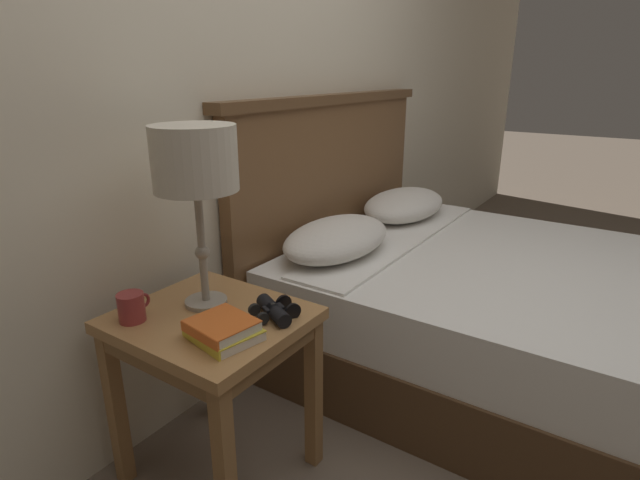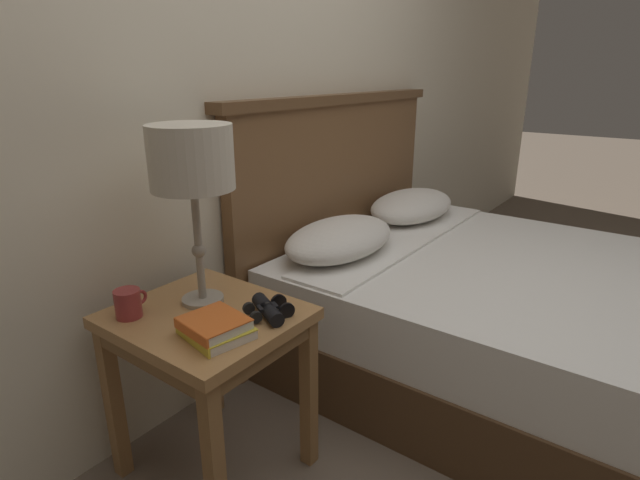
{
  "view_description": "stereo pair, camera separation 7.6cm",
  "coord_description": "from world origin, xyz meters",
  "px_view_note": "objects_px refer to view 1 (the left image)",
  "views": [
    {
      "loc": [
        -1.43,
        -0.49,
        1.27
      ],
      "look_at": [
        0.01,
        0.48,
        0.68
      ],
      "focal_mm": 28.0,
      "sensor_mm": 36.0,
      "label": 1
    },
    {
      "loc": [
        -1.38,
        -0.55,
        1.27
      ],
      "look_at": [
        0.01,
        0.48,
        0.68
      ],
      "focal_mm": 28.0,
      "sensor_mm": 36.0,
      "label": 2
    }
  ],
  "objects_px": {
    "bed": "(481,302)",
    "binoculars_pair": "(274,310)",
    "nightstand": "(212,340)",
    "coffee_mug": "(132,307)",
    "book_stacked_on_top": "(221,326)",
    "table_lamp": "(195,164)",
    "book_on_nightstand": "(224,334)"
  },
  "relations": [
    {
      "from": "bed",
      "to": "binoculars_pair",
      "type": "distance_m",
      "value": 1.13
    },
    {
      "from": "nightstand",
      "to": "coffee_mug",
      "type": "relative_size",
      "value": 5.59
    },
    {
      "from": "book_stacked_on_top",
      "to": "binoculars_pair",
      "type": "relative_size",
      "value": 1.13
    },
    {
      "from": "nightstand",
      "to": "binoculars_pair",
      "type": "relative_size",
      "value": 3.57
    },
    {
      "from": "nightstand",
      "to": "binoculars_pair",
      "type": "bearing_deg",
      "value": -60.43
    },
    {
      "from": "table_lamp",
      "to": "book_on_nightstand",
      "type": "bearing_deg",
      "value": -122.3
    },
    {
      "from": "binoculars_pair",
      "to": "coffee_mug",
      "type": "xyz_separation_m",
      "value": [
        -0.25,
        0.33,
        0.02
      ]
    },
    {
      "from": "bed",
      "to": "table_lamp",
      "type": "bearing_deg",
      "value": 152.88
    },
    {
      "from": "table_lamp",
      "to": "book_stacked_on_top",
      "type": "bearing_deg",
      "value": -123.7
    },
    {
      "from": "bed",
      "to": "coffee_mug",
      "type": "xyz_separation_m",
      "value": [
        -1.29,
        0.65,
        0.32
      ]
    },
    {
      "from": "nightstand",
      "to": "book_on_nightstand",
      "type": "height_order",
      "value": "book_on_nightstand"
    },
    {
      "from": "bed",
      "to": "coffee_mug",
      "type": "bearing_deg",
      "value": 153.1
    },
    {
      "from": "nightstand",
      "to": "book_stacked_on_top",
      "type": "distance_m",
      "value": 0.2
    },
    {
      "from": "table_lamp",
      "to": "book_on_nightstand",
      "type": "distance_m",
      "value": 0.48
    },
    {
      "from": "bed",
      "to": "book_stacked_on_top",
      "type": "relative_size",
      "value": 9.77
    },
    {
      "from": "table_lamp",
      "to": "book_stacked_on_top",
      "type": "height_order",
      "value": "table_lamp"
    },
    {
      "from": "binoculars_pair",
      "to": "bed",
      "type": "bearing_deg",
      "value": -17.34
    },
    {
      "from": "table_lamp",
      "to": "book_on_nightstand",
      "type": "xyz_separation_m",
      "value": [
        -0.12,
        -0.2,
        -0.42
      ]
    },
    {
      "from": "binoculars_pair",
      "to": "book_on_nightstand",
      "type": "bearing_deg",
      "value": 168.08
    },
    {
      "from": "bed",
      "to": "book_stacked_on_top",
      "type": "height_order",
      "value": "bed"
    },
    {
      "from": "bed",
      "to": "binoculars_pair",
      "type": "xyz_separation_m",
      "value": [
        -1.04,
        0.32,
        0.3
      ]
    },
    {
      "from": "book_on_nightstand",
      "to": "book_stacked_on_top",
      "type": "bearing_deg",
      "value": -168.89
    },
    {
      "from": "book_on_nightstand",
      "to": "binoculars_pair",
      "type": "height_order",
      "value": "binoculars_pair"
    },
    {
      "from": "table_lamp",
      "to": "book_stacked_on_top",
      "type": "relative_size",
      "value": 2.99
    },
    {
      "from": "book_on_nightstand",
      "to": "coffee_mug",
      "type": "distance_m",
      "value": 0.3
    },
    {
      "from": "bed",
      "to": "book_on_nightstand",
      "type": "height_order",
      "value": "bed"
    },
    {
      "from": "binoculars_pair",
      "to": "table_lamp",
      "type": "bearing_deg",
      "value": 101.72
    },
    {
      "from": "nightstand",
      "to": "table_lamp",
      "type": "distance_m",
      "value": 0.53
    },
    {
      "from": "table_lamp",
      "to": "book_on_nightstand",
      "type": "height_order",
      "value": "table_lamp"
    },
    {
      "from": "book_on_nightstand",
      "to": "coffee_mug",
      "type": "bearing_deg",
      "value": 104.04
    },
    {
      "from": "coffee_mug",
      "to": "book_on_nightstand",
      "type": "bearing_deg",
      "value": -75.96
    },
    {
      "from": "book_on_nightstand",
      "to": "binoculars_pair",
      "type": "relative_size",
      "value": 1.29
    }
  ]
}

